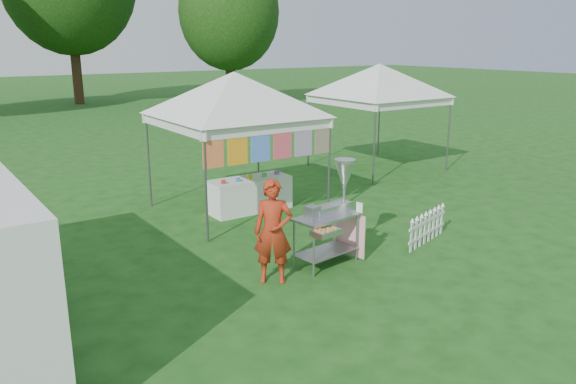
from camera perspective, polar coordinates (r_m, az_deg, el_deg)
ground at (r=9.65m, az=5.14°, el=-6.91°), size 120.00×120.00×0.00m
canopy_main at (r=11.87m, az=-5.50°, el=12.02°), size 4.24×4.24×3.45m
canopy_right at (r=16.36m, az=9.31°, el=12.72°), size 4.24×4.24×3.45m
tree_right at (r=32.92m, az=-6.02°, el=17.71°), size 5.60×5.60×8.42m
donut_cart at (r=9.24m, az=4.77°, el=-1.26°), size 1.24×0.99×1.72m
vendor at (r=8.52m, az=-1.52°, el=-4.05°), size 0.71×0.66×1.62m
picket_fence at (r=10.65m, az=13.96°, el=-3.54°), size 1.39×0.44×0.56m
display_table at (r=12.28m, az=-3.93°, el=-0.25°), size 1.80×0.70×0.73m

